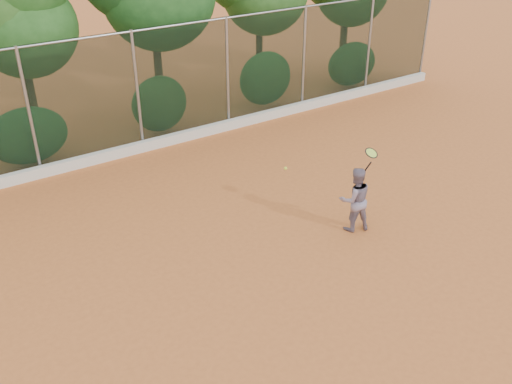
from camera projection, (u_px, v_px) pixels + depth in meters
ground at (283, 263)px, 11.93m from camera, size 80.00×80.00×0.00m
concrete_curb at (145, 146)px, 16.80m from camera, size 24.00×0.20×0.30m
tennis_player at (355, 199)px, 12.75m from camera, size 0.89×0.79×1.54m
chainlink_fence at (137, 88)px, 16.11m from camera, size 24.09×0.09×3.50m
tennis_racket at (371, 155)px, 12.25m from camera, size 0.33×0.30×0.57m
tennis_ball_in_flight at (286, 168)px, 11.66m from camera, size 0.07×0.07×0.07m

